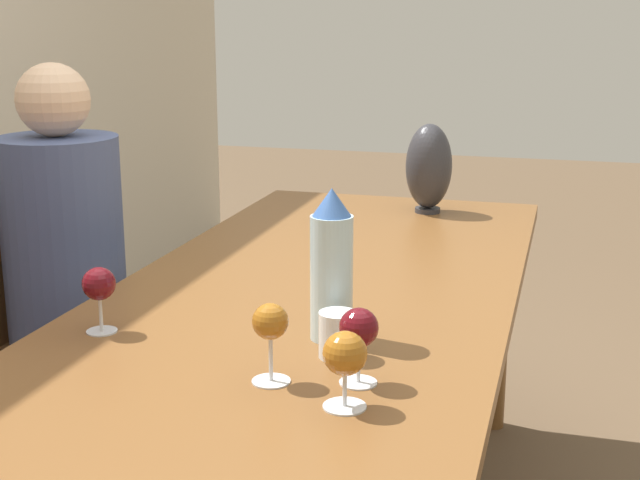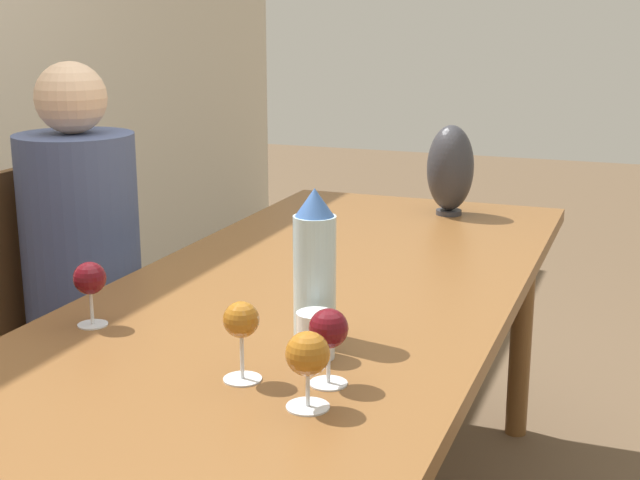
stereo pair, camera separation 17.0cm
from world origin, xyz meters
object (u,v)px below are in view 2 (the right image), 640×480
Objects in this scene: wine_glass_0 at (308,356)px; chair_far at (65,322)px; water_tumbler at (316,335)px; wine_glass_3 at (90,280)px; water_bottle at (315,267)px; wine_glass_2 at (241,323)px; person_far at (87,271)px; vase at (450,169)px; wine_glass_1 at (329,331)px.

wine_glass_0 is 1.34m from chair_far.
chair_far is at bearing 60.17° from water_tumbler.
water_tumbler is 0.65× the size of wine_glass_3.
water_bottle is 2.32× the size of wine_glass_0.
wine_glass_2 is 1.09m from person_far.
wine_glass_2 is (-0.23, 0.04, -0.04)m from water_bottle.
vase is at bearing 1.72° from water_tumbler.
water_bottle is 1.16m from vase.
wine_glass_2 reaches higher than wine_glass_1.
water_tumbler is at bearing -178.28° from vase.
person_far is (-0.68, 0.86, -0.23)m from vase.
wine_glass_0 is at bearing -113.43° from wine_glass_2.
chair_far is (0.67, 1.04, -0.34)m from wine_glass_1.
water_bottle reaches higher than wine_glass_2.
chair_far reaches higher than wine_glass_3.
person_far is (0.56, 0.42, -0.18)m from wine_glass_3.
person_far is at bearing 36.50° from wine_glass_3.
chair_far is 0.18m from person_far.
wine_glass_3 is 0.14× the size of chair_far.
water_tumbler is 0.09× the size of chair_far.
wine_glass_0 is at bearing -179.28° from wine_glass_1.
vase is 1.36m from wine_glass_1.
water_bottle is 0.22m from wine_glass_1.
chair_far is (-0.68, 0.94, -0.39)m from vase.
wine_glass_0 is 0.10× the size of person_far.
wine_glass_3 is at bearing 90.11° from water_tumbler.
water_bottle is at bearing 19.07° from wine_glass_0.
wine_glass_2 is at bearing 169.41° from water_bottle.
wine_glass_3 is (-0.00, 0.48, 0.05)m from water_tumbler.
wine_glass_0 is at bearing -162.27° from water_tumbler.
wine_glass_1 is 1.18m from person_far.
water_tumbler is (-0.09, -0.04, -0.10)m from water_bottle.
vase is 2.11× the size of wine_glass_3.
wine_glass_0 reaches higher than water_tumbler.
wine_glass_2 is at bearing -109.39° from wine_glass_3.
person_far is at bearing 51.42° from wine_glass_0.
wine_glass_0 is (-0.29, -0.10, -0.06)m from water_bottle.
wine_glass_3 is at bearing -143.50° from person_far.
vase is at bearing -1.72° from wine_glass_2.
water_bottle is at bearing -118.84° from person_far.
wine_glass_0 is at bearing -128.58° from person_far.
wine_glass_2 is at bearing -127.99° from chair_far.
chair_far reaches higher than wine_glass_2.
vase is 1.39m from wine_glass_2.
vase is (1.16, 0.00, 0.00)m from water_bottle.
vase is 2.19× the size of wine_glass_0.
vase is 1.32m from wine_glass_3.
chair_far is at bearing 53.76° from wine_glass_0.
vase is 0.30× the size of chair_far.
water_bottle is at bearing -179.93° from vase.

